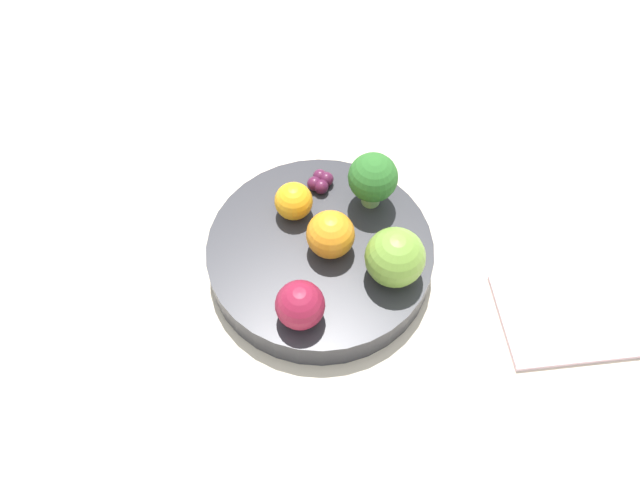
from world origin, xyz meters
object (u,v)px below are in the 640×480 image
Objects in this scene: apple_red at (300,305)px; napkin at (571,315)px; apple_green at (395,257)px; broccoli at (373,178)px; grape_cluster at (320,181)px; bowl at (320,255)px; orange_back at (331,235)px; orange_front at (294,201)px.

apple_red reaches higher than napkin.
apple_green is at bearing 68.37° from napkin.
broccoli is 0.06m from grape_cluster.
broccoli is at bearing -55.75° from bowl.
orange_back is at bearing -32.45° from apple_red.
bowl is at bearing -24.96° from apple_red.
orange_front is 1.33× the size of grape_cluster.
apple_red is 0.08m from orange_back.
broccoli is 0.24m from napkin.
apple_red is 0.12m from orange_front.
broccoli is 0.16m from apple_red.
bowl is 0.09m from apple_green.
orange_front reaches higher than bowl.
apple_green is 0.07m from orange_back.
grape_cluster is at bearing 48.57° from napkin.
orange_back is 0.32× the size of napkin.
grape_cluster is at bearing -5.29° from orange_back.
napkin is at bearing -111.63° from apple_green.
apple_red is at bearing 105.89° from apple_green.
broccoli is 2.18× the size of grape_cluster.
apple_green is 1.95× the size of grape_cluster.
orange_back is at bearing 131.75° from broccoli.
apple_red is at bearing 140.10° from broccoli.
broccoli reaches higher than orange_back.
bowl is 4.79× the size of orange_back.
orange_front is 0.06m from orange_back.
apple_green reaches higher than orange_front.
napkin is (-0.04, -0.27, -0.05)m from apple_red.
orange_back is 1.62× the size of grape_cluster.
napkin is (-0.07, -0.17, -0.06)m from apple_green.
orange_back is 0.08m from grape_cluster.
broccoli reaches higher than grape_cluster.
broccoli is 0.43× the size of napkin.
grape_cluster is at bearing 20.42° from apple_green.
bowl is 0.09m from apple_red.
orange_front is 0.05m from grape_cluster.
orange_front is at bearing 88.34° from broccoli.
broccoli reaches higher than apple_red.
apple_red reaches higher than bowl.
apple_green is 1.20× the size of orange_back.
napkin is (-0.16, -0.17, -0.07)m from broccoli.
apple_red is 1.17× the size of orange_front.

